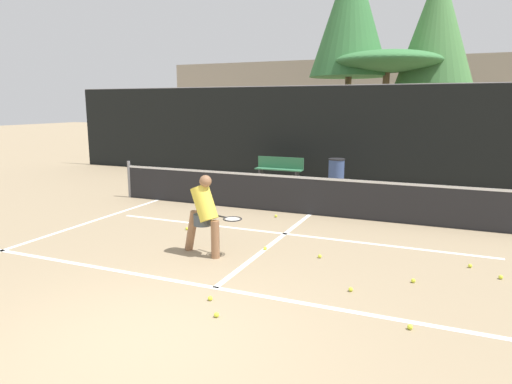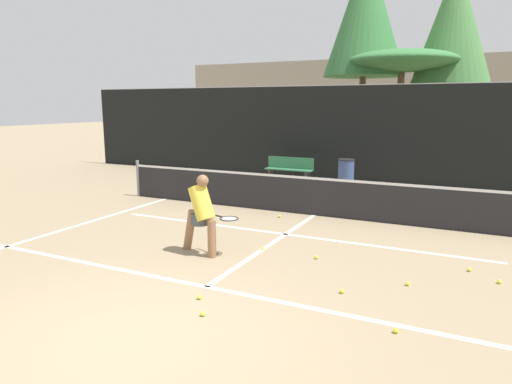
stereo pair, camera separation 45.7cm
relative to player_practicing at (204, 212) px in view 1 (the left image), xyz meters
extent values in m
plane|color=#937F60|center=(0.89, -2.98, -0.79)|extent=(100.00, 100.00, 0.00)
cube|color=white|center=(0.89, -1.30, -0.79)|extent=(11.00, 0.10, 0.01)
cube|color=white|center=(0.89, 1.84, -0.79)|extent=(8.25, 0.10, 0.01)
cube|color=white|center=(0.89, 1.21, -0.79)|extent=(0.10, 5.02, 0.01)
cube|color=white|center=(-3.62, 1.21, -0.79)|extent=(0.10, 6.02, 0.01)
cylinder|color=slate|center=(-4.61, 3.72, -0.26)|extent=(0.09, 0.09, 1.07)
cube|color=#232326|center=(0.89, 3.72, -0.32)|extent=(11.00, 0.02, 0.95)
cube|color=white|center=(0.89, 3.72, 0.13)|extent=(11.00, 0.03, 0.06)
cube|color=black|center=(0.89, 9.14, 0.87)|extent=(24.00, 0.06, 3.32)
cylinder|color=slate|center=(0.89, 9.14, 2.55)|extent=(24.00, 0.04, 0.04)
cylinder|color=#8C6042|center=(0.26, -0.09, -0.45)|extent=(0.15, 0.15, 0.68)
cylinder|color=#8C6042|center=(-0.33, 0.10, -0.40)|extent=(0.37, 0.25, 0.79)
cylinder|color=#3F474C|center=(-0.05, 0.01, -0.14)|extent=(0.32, 0.32, 0.21)
cylinder|color=yellow|center=(0.01, -0.01, 0.17)|extent=(0.57, 0.41, 0.74)
sphere|color=#8C6042|center=(0.05, -0.02, 0.57)|extent=(0.22, 0.22, 0.22)
cylinder|color=#262628|center=(0.22, 0.19, -0.09)|extent=(0.30, 0.12, 0.03)
torus|color=#262628|center=(0.51, 0.09, -0.09)|extent=(0.43, 0.43, 0.02)
cylinder|color=beige|center=(0.51, 0.09, -0.09)|extent=(0.33, 0.33, 0.01)
sphere|color=#D1E033|center=(0.91, 0.67, -0.76)|extent=(0.07, 0.07, 0.07)
sphere|color=#D1E033|center=(2.79, -0.64, -0.76)|extent=(0.07, 0.07, 0.07)
sphere|color=#D1E033|center=(0.21, 3.12, -0.76)|extent=(0.07, 0.07, 0.07)
sphere|color=#D1E033|center=(1.36, -2.14, -0.76)|extent=(0.07, 0.07, 0.07)
sphere|color=#D1E033|center=(-1.18, 1.29, -0.76)|extent=(0.07, 0.07, 0.07)
sphere|color=#D1E033|center=(3.69, -1.50, -0.76)|extent=(0.07, 0.07, 0.07)
sphere|color=#D1E033|center=(1.04, -1.72, -0.76)|extent=(0.07, 0.07, 0.07)
sphere|color=#D1E033|center=(4.86, 0.76, -0.76)|extent=(0.07, 0.07, 0.07)
sphere|color=#D1E033|center=(1.98, 0.63, -0.76)|extent=(0.07, 0.07, 0.07)
sphere|color=#D1E033|center=(3.61, 0.07, -0.76)|extent=(0.07, 0.07, 0.07)
sphere|color=#D1E033|center=(4.43, 1.14, -0.76)|extent=(0.07, 0.07, 0.07)
cube|color=#33724C|center=(-1.52, 8.00, -0.35)|extent=(1.71, 0.38, 0.04)
cube|color=#33724C|center=(-1.51, 8.18, -0.14)|extent=(1.71, 0.06, 0.42)
cube|color=#333338|center=(-2.20, 8.01, -0.57)|extent=(0.06, 0.32, 0.44)
cube|color=#333338|center=(-0.83, 7.99, -0.57)|extent=(0.06, 0.32, 0.44)
cylinder|color=#384C7F|center=(0.58, 7.83, -0.34)|extent=(0.52, 0.52, 0.90)
cylinder|color=black|center=(0.58, 7.83, 0.13)|extent=(0.54, 0.54, 0.04)
cube|color=black|center=(-1.56, 13.05, -0.37)|extent=(1.62, 4.44, 0.84)
cube|color=#1E2328|center=(-1.56, 12.83, 0.33)|extent=(1.36, 2.66, 0.56)
cylinder|color=black|center=(-0.83, 14.47, -0.49)|extent=(0.18, 0.60, 0.60)
cylinder|color=black|center=(-0.83, 11.63, -0.49)|extent=(0.18, 0.60, 0.60)
cylinder|color=brown|center=(3.11, 14.54, 0.98)|extent=(0.28, 0.28, 3.54)
cone|color=#477F42|center=(3.11, 14.54, 5.22)|extent=(3.18, 3.18, 4.95)
cylinder|color=brown|center=(1.28, 13.54, 1.27)|extent=(0.28, 0.28, 4.11)
ellipsoid|color=#38753D|center=(1.28, 13.54, 3.67)|extent=(4.52, 4.52, 0.90)
cylinder|color=brown|center=(-0.41, 13.90, 1.15)|extent=(0.28, 0.28, 3.89)
cone|color=#38753D|center=(-0.41, 13.90, 5.82)|extent=(3.50, 3.50, 5.45)
cube|color=gray|center=(0.89, 27.20, 2.14)|extent=(36.00, 2.40, 5.85)
camera|label=1|loc=(3.96, -6.96, 1.91)|focal=32.00mm
camera|label=2|loc=(4.38, -6.77, 1.91)|focal=32.00mm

